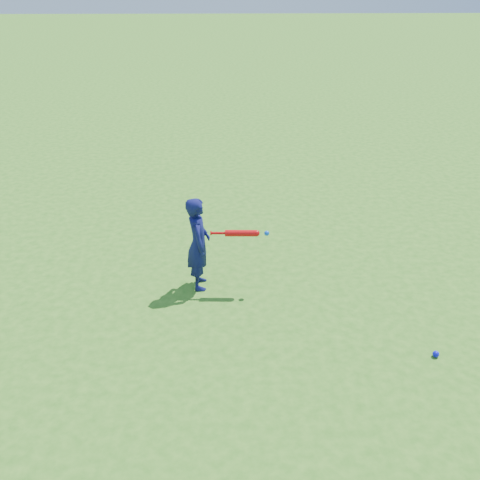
{
  "coord_description": "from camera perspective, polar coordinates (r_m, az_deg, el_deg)",
  "views": [
    {
      "loc": [
        0.82,
        -5.36,
        3.59
      ],
      "look_at": [
        0.97,
        0.29,
        0.64
      ],
      "focal_mm": 40.0,
      "sensor_mm": 36.0,
      "label": 1
    }
  ],
  "objects": [
    {
      "name": "ground_ball_blue",
      "position": [
        5.93,
        20.17,
        -11.35
      ],
      "size": [
        0.07,
        0.07,
        0.07
      ],
      "primitive_type": "sphere",
      "color": "#0D0EEA",
      "rests_on": "ground"
    },
    {
      "name": "ground",
      "position": [
        6.5,
        -8.54,
        -6.32
      ],
      "size": [
        80.0,
        80.0,
        0.0
      ],
      "primitive_type": "plane",
      "color": "#33731B",
      "rests_on": "ground"
    },
    {
      "name": "bat_swing",
      "position": [
        6.29,
        0.36,
        0.73
      ],
      "size": [
        0.7,
        0.09,
        0.08
      ],
      "rotation": [
        0.0,
        0.0,
        -0.03
      ],
      "color": "red",
      "rests_on": "ground"
    },
    {
      "name": "child",
      "position": [
        6.42,
        -4.46,
        -0.39
      ],
      "size": [
        0.31,
        0.45,
        1.18
      ],
      "primitive_type": "imported",
      "rotation": [
        0.0,
        0.0,
        1.65
      ],
      "color": "#11134F",
      "rests_on": "ground"
    }
  ]
}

